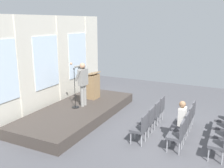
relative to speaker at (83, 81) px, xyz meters
name	(u,v)px	position (x,y,z in m)	size (l,w,h in m)	color
ground_plane	(181,137)	(-0.31, -3.91, -1.38)	(14.14, 14.14, 0.00)	#4C4C51
rear_partition	(46,65)	(-0.27, 1.52, 0.56)	(8.28, 0.14, 3.85)	beige
stage_platform	(78,112)	(-0.31, 0.05, -1.19)	(5.50, 2.35, 0.38)	#3F3833
speaker	(83,81)	(0.00, 0.00, 0.00)	(0.51, 0.69, 1.71)	gray
mic_stand	(75,99)	(-0.33, 0.15, -0.66)	(0.28, 0.28, 1.55)	black
lectern	(93,86)	(1.04, 0.15, -0.44)	(0.60, 0.48, 1.16)	#93724C
chair_r0_c0	(141,127)	(-1.31, -2.88, -0.84)	(0.46, 0.44, 0.94)	#99999E
chair_r0_c1	(148,120)	(-0.64, -2.88, -0.84)	(0.46, 0.44, 0.94)	#99999E
chair_r0_c2	(154,113)	(0.02, -2.88, -0.84)	(0.46, 0.44, 0.94)	#99999E
chair_r0_c3	(159,107)	(0.68, -2.88, -0.84)	(0.46, 0.44, 0.94)	#99999E
chair_r1_c0	(178,134)	(-1.31, -3.98, -0.84)	(0.46, 0.44, 0.94)	#99999E
chair_r1_c1	(183,126)	(-0.64, -3.98, -0.84)	(0.46, 0.44, 0.94)	#99999E
audience_r1_c1	(180,119)	(-0.64, -3.90, -0.65)	(0.36, 0.39, 1.31)	#2D2D33
chair_r1_c2	(187,118)	(0.02, -3.98, -0.84)	(0.46, 0.44, 0.94)	#99999E
chair_r1_c3	(190,112)	(0.68, -3.98, -0.84)	(0.46, 0.44, 0.94)	#99999E
chair_r2_c0	(220,142)	(-1.31, -5.09, -0.84)	(0.46, 0.44, 0.94)	#99999E
chair_r2_c1	(222,132)	(-0.64, -5.09, -0.84)	(0.46, 0.44, 0.94)	#99999E
chair_r2_c2	(223,124)	(0.02, -5.09, -0.84)	(0.46, 0.44, 0.94)	#99999E
chair_r2_c3	(224,117)	(0.68, -5.09, -0.84)	(0.46, 0.44, 0.94)	#99999E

